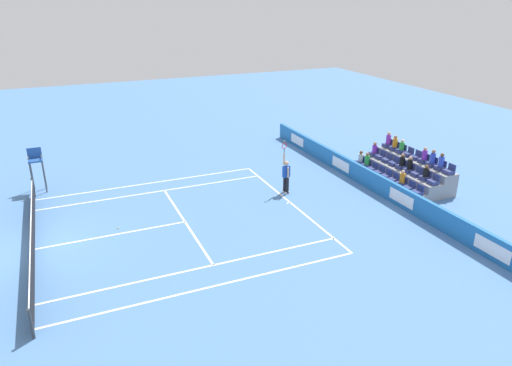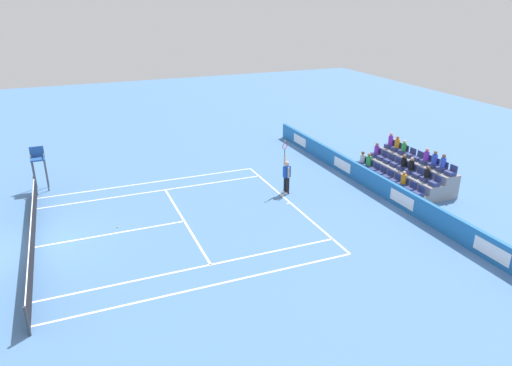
{
  "view_description": "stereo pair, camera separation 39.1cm",
  "coord_description": "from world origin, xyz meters",
  "px_view_note": "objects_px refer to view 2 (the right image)",
  "views": [
    {
      "loc": [
        -19.35,
        -1.62,
        9.8
      ],
      "look_at": [
        0.63,
        -10.27,
        1.1
      ],
      "focal_mm": 33.12,
      "sensor_mm": 36.0,
      "label": 1
    },
    {
      "loc": [
        -19.5,
        -1.98,
        9.8
      ],
      "look_at": [
        0.63,
        -10.27,
        1.1
      ],
      "focal_mm": 33.12,
      "sensor_mm": 36.0,
      "label": 2
    }
  ],
  "objects_px": {
    "tennis_net": "(32,237)",
    "umpire_chair": "(38,163)",
    "tennis_player": "(287,175)",
    "loose_tennis_ball": "(118,227)"
  },
  "relations": [
    {
      "from": "umpire_chair",
      "to": "loose_tennis_ball",
      "type": "distance_m",
      "value": 7.13
    },
    {
      "from": "tennis_net",
      "to": "loose_tennis_ball",
      "type": "distance_m",
      "value": 3.52
    },
    {
      "from": "tennis_net",
      "to": "tennis_player",
      "type": "height_order",
      "value": "tennis_player"
    },
    {
      "from": "loose_tennis_ball",
      "to": "tennis_net",
      "type": "bearing_deg",
      "value": 98.89
    },
    {
      "from": "tennis_net",
      "to": "umpire_chair",
      "type": "distance_m",
      "value": 6.84
    },
    {
      "from": "tennis_player",
      "to": "umpire_chair",
      "type": "relative_size",
      "value": 1.22
    },
    {
      "from": "tennis_net",
      "to": "loose_tennis_ball",
      "type": "relative_size",
      "value": 176.03
    },
    {
      "from": "tennis_net",
      "to": "tennis_player",
      "type": "bearing_deg",
      "value": -84.14
    },
    {
      "from": "tennis_player",
      "to": "umpire_chair",
      "type": "xyz_separation_m",
      "value": [
        5.5,
        11.97,
        0.53
      ]
    },
    {
      "from": "tennis_player",
      "to": "loose_tennis_ball",
      "type": "xyz_separation_m",
      "value": [
        -0.72,
        8.82,
        -0.96
      ]
    }
  ]
}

